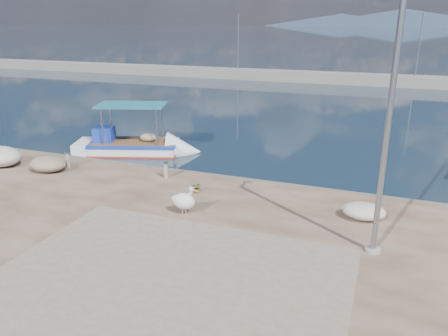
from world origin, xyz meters
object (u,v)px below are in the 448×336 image
(pelican, at_px, (184,201))
(lamp_post, at_px, (386,140))
(bollard_near, at_px, (166,170))
(boat_left, at_px, (134,148))

(pelican, bearing_deg, lamp_post, -1.24)
(pelican, xyz_separation_m, bollard_near, (-2.29, 2.95, -0.11))
(boat_left, relative_size, bollard_near, 9.56)
(lamp_post, bearing_deg, boat_left, 149.32)
(boat_left, relative_size, lamp_post, 0.96)
(boat_left, xyz_separation_m, pelican, (6.51, -7.14, 0.75))
(boat_left, bearing_deg, pelican, -66.51)
(boat_left, distance_m, lamp_post, 15.14)
(boat_left, distance_m, pelican, 9.69)
(lamp_post, relative_size, bollard_near, 9.93)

